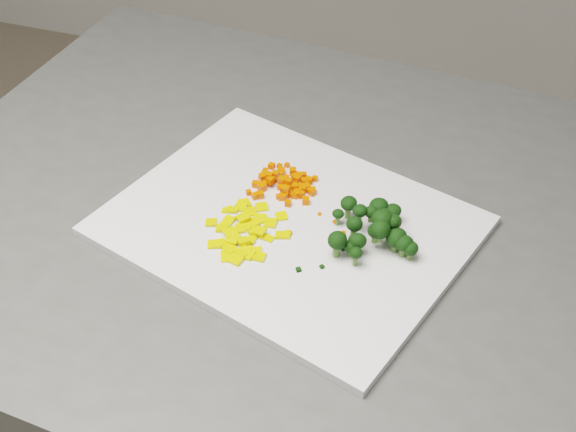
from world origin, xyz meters
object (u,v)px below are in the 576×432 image
(carrot_pile, at_px, (282,179))
(broccoli_pile, at_px, (371,223))
(pepper_pile, at_px, (244,228))
(cutting_board, at_px, (288,226))

(carrot_pile, height_order, broccoli_pile, broccoli_pile)
(carrot_pile, distance_m, pepper_pile, 0.09)
(cutting_board, height_order, carrot_pile, carrot_pile)
(broccoli_pile, bearing_deg, carrot_pile, 155.28)
(pepper_pile, bearing_deg, broccoli_pile, 13.89)
(cutting_board, height_order, broccoli_pile, broccoli_pile)
(cutting_board, distance_m, pepper_pile, 0.06)
(pepper_pile, xyz_separation_m, broccoli_pile, (0.14, 0.04, 0.02))
(broccoli_pile, bearing_deg, pepper_pile, -166.11)
(carrot_pile, height_order, pepper_pile, carrot_pile)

